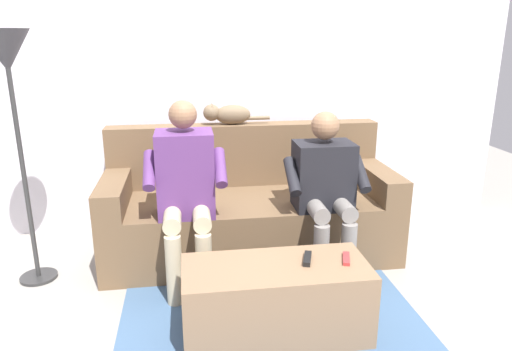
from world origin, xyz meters
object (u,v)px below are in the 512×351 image
person_left_seated (325,184)px  cat_on_backrest (227,114)px  couch (249,210)px  remote_red (346,259)px  floor_lamp (8,70)px  remote_black (307,259)px  person_right_seated (186,183)px  coffee_table (276,300)px

person_left_seated → cat_on_backrest: person_left_seated is taller
couch → remote_red: size_ratio=14.70×
cat_on_backrest → floor_lamp: 1.49m
remote_black → person_right_seated: bearing=-117.7°
couch → person_right_seated: person_right_seated is taller
person_left_seated → cat_on_backrest: bearing=-49.0°
cat_on_backrest → remote_red: cat_on_backrest is taller
coffee_table → remote_red: size_ratio=6.99×
floor_lamp → cat_on_backrest: bearing=-158.7°
remote_black → remote_red: 0.21m
cat_on_backrest → couch: bearing=114.9°
person_left_seated → coffee_table: bearing=55.9°
couch → cat_on_backrest: size_ratio=4.10×
remote_black → cat_on_backrest: bearing=-149.0°
couch → remote_black: 1.07m
couch → cat_on_backrest: (0.13, -0.28, 0.68)m
person_right_seated → floor_lamp: size_ratio=0.74×
coffee_table → cat_on_backrest: 1.58m
coffee_table → cat_on_backrest: bearing=-84.6°
cat_on_backrest → remote_black: 1.48m
remote_red → remote_black: bearing=-78.2°
person_left_seated → remote_black: 0.74m
person_left_seated → remote_red: 0.71m
person_left_seated → remote_red: bearing=83.9°
coffee_table → remote_red: bearing=-179.0°
couch → remote_black: size_ratio=14.08×
remote_black → person_left_seated: bearing=174.5°
couch → floor_lamp: bearing=9.5°
couch → coffee_table: size_ratio=2.10×
person_right_seated → cat_on_backrest: 0.82m
remote_red → coffee_table: bearing=-71.0°
couch → person_right_seated: 0.70m
couch → person_right_seated: size_ratio=1.75×
couch → person_left_seated: (-0.46, 0.40, 0.31)m
coffee_table → floor_lamp: bearing=-29.5°
person_left_seated → remote_black: (0.28, 0.65, -0.21)m
floor_lamp → person_left_seated: bearing=175.5°
remote_black → floor_lamp: (1.65, -0.80, 0.96)m
person_left_seated → person_right_seated: 0.92m
person_right_seated → floor_lamp: 1.24m
couch → floor_lamp: 1.83m
coffee_table → person_right_seated: (0.46, -0.68, 0.47)m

